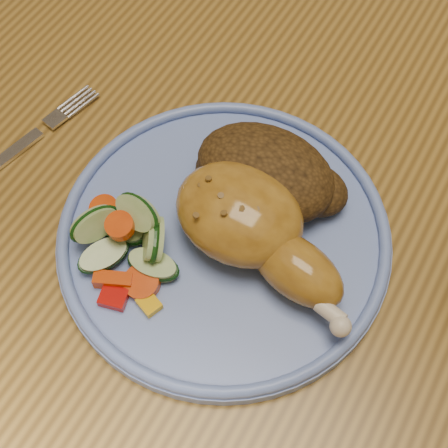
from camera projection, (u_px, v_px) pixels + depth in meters
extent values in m
plane|color=brown|center=(261.00, 378.00, 1.22)|extent=(4.00, 4.00, 0.00)
cube|color=olive|center=(302.00, 160.00, 0.59)|extent=(0.90, 1.40, 0.04)
cube|color=#4C2D16|center=(424.00, 38.00, 1.09)|extent=(0.42, 0.42, 0.04)
cylinder|color=#4C2D16|center=(275.00, 147.00, 1.25)|extent=(0.04, 0.04, 0.41)
cylinder|color=#4C2D16|center=(350.00, 35.00, 1.40)|extent=(0.04, 0.04, 0.41)
cylinder|color=#4C2D16|center=(447.00, 225.00, 1.16)|extent=(0.04, 0.04, 0.41)
cylinder|color=#637CC4|center=(224.00, 237.00, 0.52)|extent=(0.28, 0.28, 0.01)
torus|color=#637CC4|center=(224.00, 230.00, 0.51)|extent=(0.27, 0.27, 0.01)
ellipsoid|color=#A77423|center=(239.00, 213.00, 0.49)|extent=(0.11, 0.09, 0.06)
ellipsoid|color=#A77423|center=(297.00, 269.00, 0.47)|extent=(0.09, 0.06, 0.04)
sphere|color=beige|center=(341.00, 326.00, 0.45)|extent=(0.02, 0.02, 0.02)
ellipsoid|color=#442C11|center=(265.00, 172.00, 0.52)|extent=(0.12, 0.09, 0.05)
ellipsoid|color=#442C11|center=(313.00, 189.00, 0.52)|extent=(0.06, 0.05, 0.03)
ellipsoid|color=#442C11|center=(224.00, 170.00, 0.53)|extent=(0.05, 0.05, 0.03)
cube|color=#A50A05|center=(114.00, 298.00, 0.48)|extent=(0.02, 0.02, 0.01)
cube|color=#E5A507|center=(149.00, 304.00, 0.48)|extent=(0.02, 0.02, 0.01)
cylinder|color=#D63E07|center=(105.00, 210.00, 0.52)|extent=(0.02, 0.03, 0.01)
cylinder|color=#D63E07|center=(142.00, 282.00, 0.49)|extent=(0.03, 0.03, 0.01)
cube|color=#D63E07|center=(113.00, 280.00, 0.49)|extent=(0.03, 0.02, 0.01)
cylinder|color=#D63E07|center=(120.00, 226.00, 0.48)|extent=(0.02, 0.02, 0.01)
cylinder|color=#A8BE7B|center=(153.00, 238.00, 0.49)|extent=(0.04, 0.05, 0.04)
cylinder|color=#A8BE7B|center=(153.00, 265.00, 0.49)|extent=(0.04, 0.05, 0.02)
cylinder|color=#A8BE7B|center=(103.00, 255.00, 0.49)|extent=(0.06, 0.05, 0.02)
cylinder|color=#A8BE7B|center=(122.00, 229.00, 0.51)|extent=(0.04, 0.04, 0.02)
cylinder|color=#A8BE7B|center=(95.00, 224.00, 0.49)|extent=(0.04, 0.05, 0.04)
cylinder|color=#A8BE7B|center=(138.00, 213.00, 0.49)|extent=(0.05, 0.05, 0.04)
cube|color=silver|center=(55.00, 119.00, 0.58)|extent=(0.03, 0.06, 0.00)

